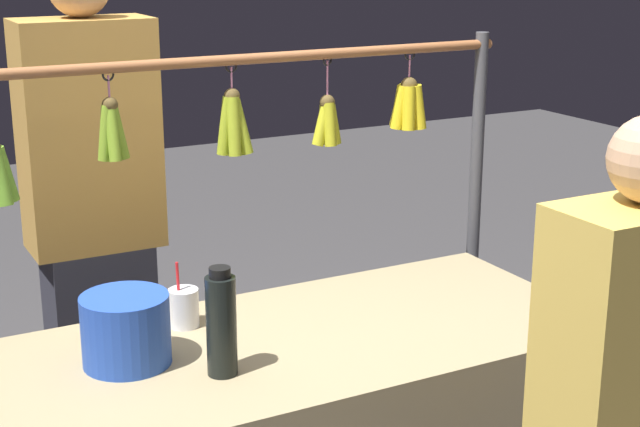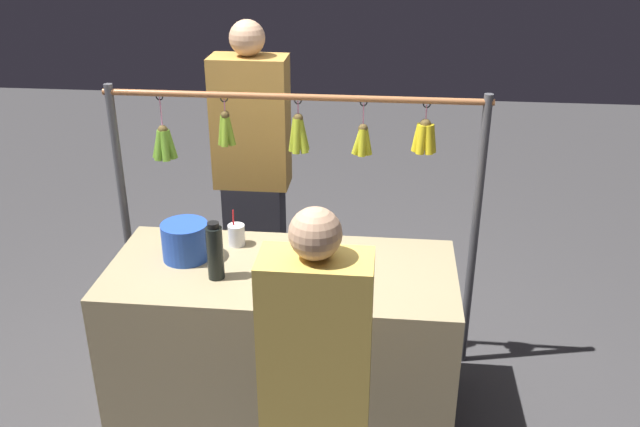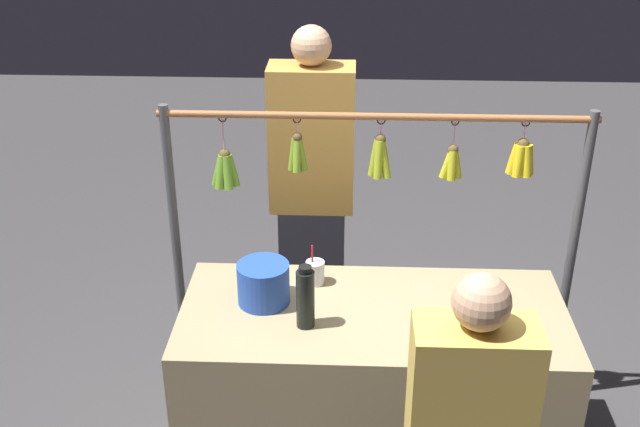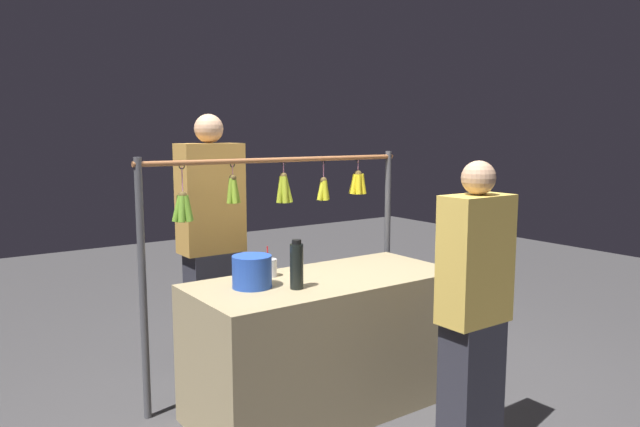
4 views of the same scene
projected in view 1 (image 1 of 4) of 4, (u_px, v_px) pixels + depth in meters
The scene contains 5 objects.
display_rack at pixel (228, 191), 2.91m from camera, with size 1.92×0.12×1.53m.
water_bottle at pixel (221, 324), 2.31m from camera, with size 0.07×0.07×0.27m.
blue_bucket at pixel (126, 330), 2.38m from camera, with size 0.22×0.22×0.18m, color blue.
drink_cup at pixel (184, 308), 2.62m from camera, with size 0.08×0.08×0.18m.
vendor_person at pixel (95, 236), 3.18m from camera, with size 0.42×0.23×1.78m.
Camera 1 is at (1.08, 2.12, 1.84)m, focal length 54.15 mm.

